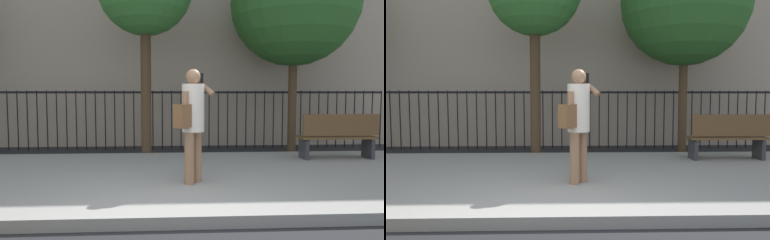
# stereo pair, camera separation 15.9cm
# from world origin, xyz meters

# --- Properties ---
(ground_plane) EXTENTS (60.00, 60.00, 0.00)m
(ground_plane) POSITION_xyz_m (0.00, 0.00, 0.00)
(ground_plane) COLOR black
(sidewalk) EXTENTS (28.00, 4.40, 0.15)m
(sidewalk) POSITION_xyz_m (0.00, 2.20, 0.07)
(sidewalk) COLOR gray
(sidewalk) RESTS_ON ground
(building_facade) EXTENTS (28.00, 4.00, 9.15)m
(building_facade) POSITION_xyz_m (0.00, 8.50, 4.58)
(building_facade) COLOR tan
(building_facade) RESTS_ON ground
(iron_fence) EXTENTS (12.03, 0.04, 1.60)m
(iron_fence) POSITION_xyz_m (0.00, 5.90, 1.02)
(iron_fence) COLOR black
(iron_fence) RESTS_ON ground
(pedestrian_on_phone) EXTENTS (0.66, 0.71, 1.75)m
(pedestrian_on_phone) POSITION_xyz_m (0.43, 1.53, 1.17)
(pedestrian_on_phone) COLOR #936B4C
(pedestrian_on_phone) RESTS_ON sidewalk
(street_bench) EXTENTS (1.60, 0.45, 0.95)m
(street_bench) POSITION_xyz_m (3.61, 3.40, 0.65)
(street_bench) COLOR brown
(street_bench) RESTS_ON sidewalk
(street_tree_far) EXTENTS (3.18, 3.18, 5.39)m
(street_tree_far) POSITION_xyz_m (3.18, 5.10, 3.79)
(street_tree_far) COLOR #4C3823
(street_tree_far) RESTS_ON ground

